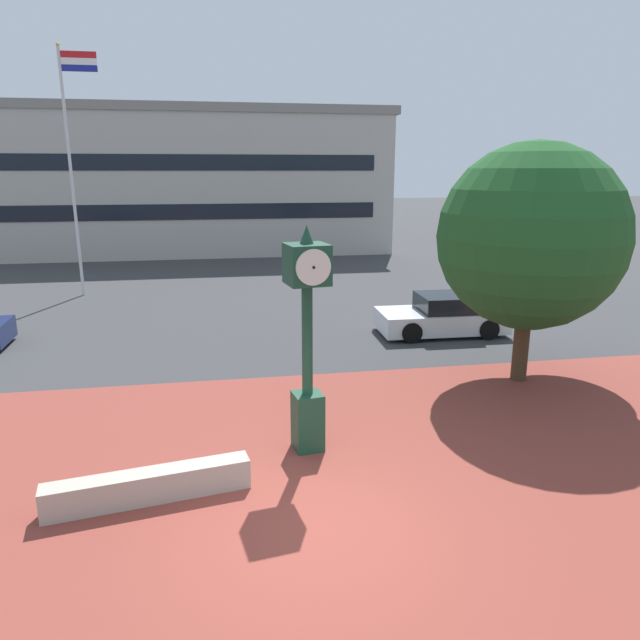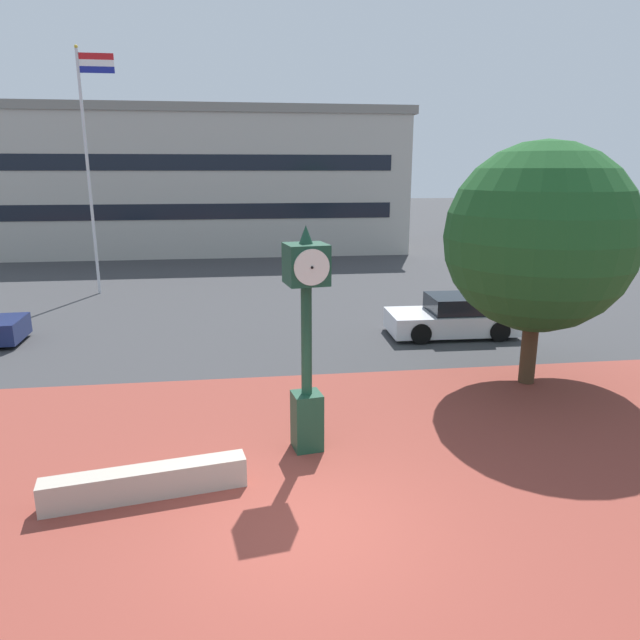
% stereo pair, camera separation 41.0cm
% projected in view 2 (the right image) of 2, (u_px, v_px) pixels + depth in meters
% --- Properties ---
extents(ground_plane, '(200.00, 200.00, 0.00)m').
position_uv_depth(ground_plane, '(306.00, 527.00, 8.55)').
color(ground_plane, '#38383A').
extents(plaza_brick_paving, '(44.00, 10.51, 0.01)m').
position_uv_depth(plaza_brick_paving, '(297.00, 483.00, 9.76)').
color(plaza_brick_paving, brown).
rests_on(plaza_brick_paving, ground).
extents(planter_wall, '(3.22, 0.95, 0.50)m').
position_uv_depth(planter_wall, '(146.00, 482.00, 9.30)').
color(planter_wall, '#ADA393').
rests_on(planter_wall, ground).
extents(street_clock, '(0.81, 0.86, 4.21)m').
position_uv_depth(street_clock, '(306.00, 334.00, 10.43)').
color(street_clock, '#19422D').
rests_on(street_clock, ground).
extents(plaza_tree, '(4.77, 4.44, 5.81)m').
position_uv_depth(plaza_tree, '(546.00, 241.00, 13.71)').
color(plaza_tree, '#42301E').
rests_on(plaza_tree, ground).
extents(car_street_near, '(4.05, 2.04, 1.28)m').
position_uv_depth(car_street_near, '(453.00, 317.00, 18.41)').
color(car_street_near, silver).
rests_on(car_street_near, ground).
extents(flagpole_primary, '(1.45, 0.14, 9.82)m').
position_uv_depth(flagpole_primary, '(90.00, 160.00, 23.43)').
color(flagpole_primary, silver).
rests_on(flagpole_primary, ground).
extents(civic_building, '(26.36, 10.73, 8.81)m').
position_uv_depth(civic_building, '(200.00, 181.00, 38.33)').
color(civic_building, '#B2ADA3').
rests_on(civic_building, ground).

